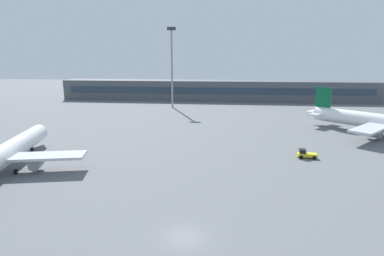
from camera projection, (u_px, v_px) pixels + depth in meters
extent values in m
plane|color=slate|center=(207.00, 141.00, 72.00)|extent=(400.00, 400.00, 0.00)
cube|color=#4C5156|center=(216.00, 90.00, 141.13)|extent=(141.29, 12.00, 9.00)
cube|color=#263847|center=(216.00, 91.00, 135.17)|extent=(134.22, 0.16, 2.80)
cylinder|color=white|center=(4.00, 154.00, 52.08)|extent=(10.32, 32.40, 3.42)
cone|color=white|center=(42.00, 131.00, 69.28)|extent=(3.99, 4.38, 3.25)
cube|color=silver|center=(2.00, 158.00, 51.27)|extent=(27.31, 10.04, 0.45)
cylinder|color=gray|center=(36.00, 164.00, 52.13)|extent=(2.38, 3.20, 1.80)
cylinder|color=black|center=(32.00, 149.00, 63.64)|extent=(0.55, 0.96, 0.90)
cylinder|color=black|center=(16.00, 172.00, 51.15)|extent=(0.55, 0.96, 0.90)
cone|color=white|center=(312.00, 112.00, 90.23)|extent=(4.73, 4.66, 2.74)
cube|color=#0C5933|center=(323.00, 97.00, 86.90)|extent=(3.58, 3.34, 5.66)
cube|color=silver|center=(321.00, 113.00, 88.14)|extent=(9.09, 9.51, 0.25)
cube|color=silver|center=(384.00, 123.00, 76.32)|extent=(24.56, 26.01, 0.51)
cylinder|color=gray|center=(374.00, 133.00, 72.68)|extent=(3.81, 3.74, 2.06)
cylinder|color=black|center=(374.00, 134.00, 75.93)|extent=(1.03, 1.00, 1.03)
cylinder|color=black|center=(382.00, 131.00, 79.37)|extent=(1.03, 1.00, 1.03)
cube|color=yellow|center=(307.00, 155.00, 59.44)|extent=(3.66, 1.65, 0.60)
cube|color=black|center=(302.00, 151.00, 59.43)|extent=(1.16, 1.45, 0.90)
cylinder|color=black|center=(300.00, 155.00, 60.44)|extent=(0.71, 0.28, 0.70)
cylinder|color=black|center=(301.00, 157.00, 58.93)|extent=(0.71, 0.28, 0.70)
cylinder|color=black|center=(312.00, 155.00, 60.09)|extent=(0.71, 0.28, 0.70)
cylinder|color=black|center=(314.00, 158.00, 58.58)|extent=(0.71, 0.28, 0.70)
cylinder|color=gray|center=(172.00, 70.00, 117.98)|extent=(0.70, 0.70, 29.13)
cube|color=#333338|center=(171.00, 29.00, 114.62)|extent=(3.20, 0.80, 1.20)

